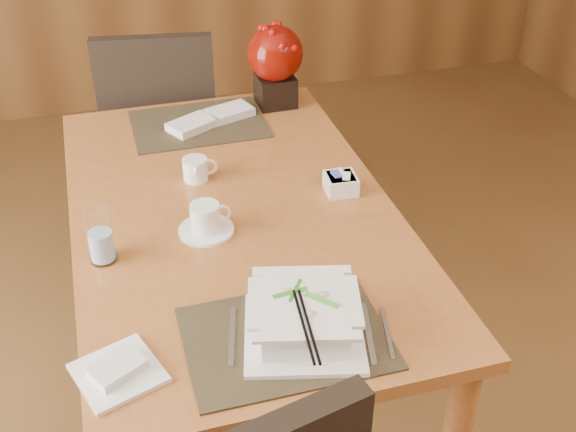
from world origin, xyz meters
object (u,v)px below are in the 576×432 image
object	(u,v)px
dining_table	(234,236)
berry_decor	(275,61)
coffee_cup	(206,220)
water_glass	(100,235)
creamer_jug	(195,169)
sugar_caddy	(341,184)
bread_plate	(118,373)
far_chair	(162,129)
soup_setting	(304,319)

from	to	relation	value
dining_table	berry_decor	bearing A→B (deg)	64.81
dining_table	coffee_cup	distance (m)	0.19
coffee_cup	water_glass	bearing A→B (deg)	-169.59
creamer_jug	berry_decor	xyz separation A→B (m)	(0.37, 0.45, 0.13)
coffee_cup	sugar_caddy	size ratio (longest dim) A/B	1.69
coffee_cup	bread_plate	xyz separation A→B (m)	(-0.28, -0.47, -0.03)
berry_decor	dining_table	bearing A→B (deg)	-115.19
coffee_cup	far_chair	world-z (taller)	far_chair
dining_table	far_chair	bearing A→B (deg)	95.38
water_glass	far_chair	distance (m)	1.16
dining_table	creamer_jug	world-z (taller)	creamer_jug
creamer_jug	dining_table	bearing A→B (deg)	-65.61
berry_decor	far_chair	world-z (taller)	berry_decor
soup_setting	far_chair	size ratio (longest dim) A/B	0.33
water_glass	creamer_jug	xyz separation A→B (m)	(0.30, 0.33, -0.04)
soup_setting	bread_plate	size ratio (longest dim) A/B	1.93
dining_table	creamer_jug	bearing A→B (deg)	110.74
soup_setting	far_chair	bearing A→B (deg)	109.06
berry_decor	bread_plate	distance (m)	1.38
coffee_cup	far_chair	xyz separation A→B (m)	(0.00, 1.04, -0.24)
water_glass	bread_plate	bearing A→B (deg)	-90.00
soup_setting	bread_plate	bearing A→B (deg)	-165.70
dining_table	sugar_caddy	bearing A→B (deg)	0.61
coffee_cup	creamer_jug	size ratio (longest dim) A/B	1.57
creamer_jug	bread_plate	xyz separation A→B (m)	(-0.30, -0.75, -0.03)
sugar_caddy	bread_plate	world-z (taller)	sugar_caddy
coffee_cup	water_glass	size ratio (longest dim) A/B	0.95
water_glass	sugar_caddy	distance (m)	0.71
dining_table	creamer_jug	distance (m)	0.24
sugar_caddy	berry_decor	bearing A→B (deg)	92.33
creamer_jug	sugar_caddy	size ratio (longest dim) A/B	1.08
soup_setting	water_glass	size ratio (longest dim) A/B	2.01
creamer_jug	sugar_caddy	bearing A→B (deg)	-21.57
water_glass	bread_plate	size ratio (longest dim) A/B	0.96
soup_setting	sugar_caddy	bearing A→B (deg)	77.10
soup_setting	berry_decor	size ratio (longest dim) A/B	1.10
creamer_jug	bread_plate	bearing A→B (deg)	-108.05
coffee_cup	soup_setting	bearing A→B (deg)	-74.03
dining_table	far_chair	distance (m)	0.96
water_glass	creamer_jug	distance (m)	0.45
dining_table	sugar_caddy	distance (m)	0.35
dining_table	soup_setting	distance (m)	0.58
berry_decor	creamer_jug	bearing A→B (deg)	-129.80
sugar_caddy	coffee_cup	bearing A→B (deg)	-167.37
berry_decor	coffee_cup	bearing A→B (deg)	-118.40
berry_decor	soup_setting	bearing A→B (deg)	-102.30
water_glass	berry_decor	world-z (taller)	berry_decor
coffee_cup	water_glass	distance (m)	0.28
soup_setting	water_glass	distance (m)	0.58
water_glass	creamer_jug	bearing A→B (deg)	48.12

